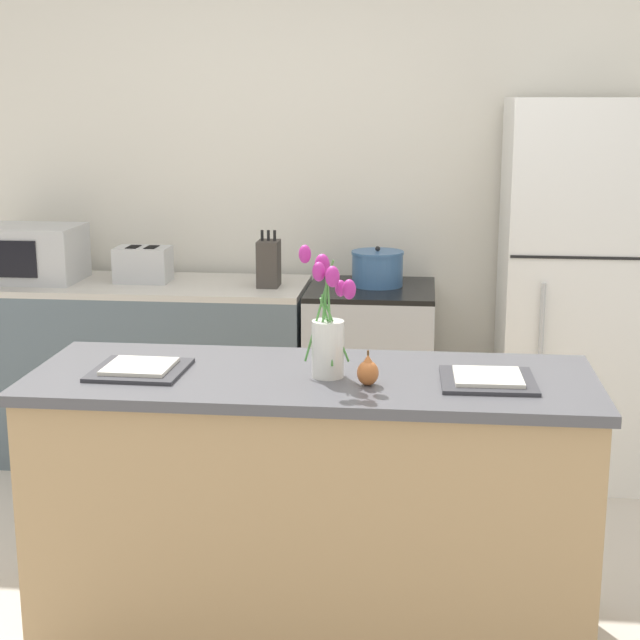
# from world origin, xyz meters

# --- Properties ---
(ground_plane) EXTENTS (10.00, 10.00, 0.00)m
(ground_plane) POSITION_xyz_m (0.00, 0.00, 0.00)
(ground_plane) COLOR beige
(back_wall) EXTENTS (5.20, 0.08, 2.70)m
(back_wall) POSITION_xyz_m (0.00, 2.00, 1.35)
(back_wall) COLOR silver
(back_wall) RESTS_ON ground_plane
(kitchen_island) EXTENTS (1.80, 0.66, 0.91)m
(kitchen_island) POSITION_xyz_m (0.00, 0.00, 0.46)
(kitchen_island) COLOR tan
(kitchen_island) RESTS_ON ground_plane
(back_counter) EXTENTS (1.68, 0.60, 0.88)m
(back_counter) POSITION_xyz_m (-1.06, 1.60, 0.44)
(back_counter) COLOR slate
(back_counter) RESTS_ON ground_plane
(stove_range) EXTENTS (0.60, 0.61, 0.88)m
(stove_range) POSITION_xyz_m (0.10, 1.60, 0.44)
(stove_range) COLOR #B2B5B7
(stove_range) RESTS_ON ground_plane
(refrigerator) EXTENTS (0.68, 0.67, 1.77)m
(refrigerator) POSITION_xyz_m (1.05, 1.60, 0.88)
(refrigerator) COLOR white
(refrigerator) RESTS_ON ground_plane
(flower_vase) EXTENTS (0.18, 0.14, 0.42)m
(flower_vase) POSITION_xyz_m (0.05, -0.02, 1.06)
(flower_vase) COLOR silver
(flower_vase) RESTS_ON kitchen_island
(pear_figurine) EXTENTS (0.07, 0.07, 0.11)m
(pear_figurine) POSITION_xyz_m (0.18, -0.10, 0.95)
(pear_figurine) COLOR #C66B33
(pear_figurine) RESTS_ON kitchen_island
(plate_setting_left) EXTENTS (0.30, 0.30, 0.02)m
(plate_setting_left) POSITION_xyz_m (-0.55, -0.03, 0.92)
(plate_setting_left) COLOR #333338
(plate_setting_left) RESTS_ON kitchen_island
(plate_setting_right) EXTENTS (0.30, 0.30, 0.02)m
(plate_setting_right) POSITION_xyz_m (0.55, -0.03, 0.92)
(plate_setting_right) COLOR #333338
(plate_setting_right) RESTS_ON kitchen_island
(toaster) EXTENTS (0.28, 0.18, 0.17)m
(toaster) POSITION_xyz_m (-1.02, 1.62, 0.97)
(toaster) COLOR #B7BABC
(toaster) RESTS_ON back_counter
(cooking_pot) EXTENTS (0.25, 0.25, 0.19)m
(cooking_pot) POSITION_xyz_m (0.13, 1.64, 0.97)
(cooking_pot) COLOR #386093
(cooking_pot) RESTS_ON stove_range
(microwave) EXTENTS (0.48, 0.37, 0.27)m
(microwave) POSITION_xyz_m (-1.57, 1.60, 1.02)
(microwave) COLOR #B7BABC
(microwave) RESTS_ON back_counter
(knife_block) EXTENTS (0.10, 0.14, 0.27)m
(knife_block) POSITION_xyz_m (-0.39, 1.57, 1.00)
(knife_block) COLOR #3D3833
(knife_block) RESTS_ON back_counter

